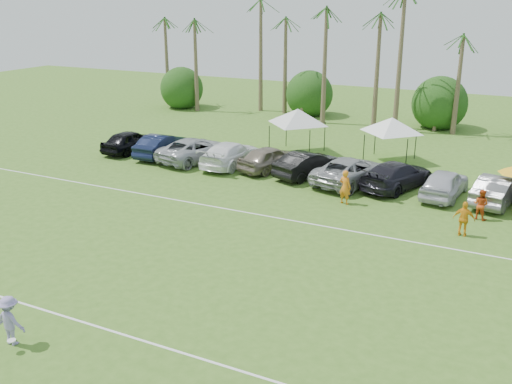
% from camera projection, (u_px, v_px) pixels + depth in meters
% --- Properties ---
extents(ground, '(120.00, 120.00, 0.00)m').
position_uv_depth(ground, '(33.00, 351.00, 18.22)').
color(ground, '#416B20').
rests_on(ground, ground).
extents(field_lines, '(80.00, 12.10, 0.01)m').
position_uv_depth(field_lines, '(174.00, 254.00, 25.01)').
color(field_lines, white).
rests_on(field_lines, ground).
extents(palm_tree_0, '(2.40, 2.40, 8.90)m').
position_uv_depth(palm_tree_0, '(155.00, 31.00, 57.23)').
color(palm_tree_0, brown).
rests_on(palm_tree_0, ground).
extents(palm_tree_1, '(2.40, 2.40, 9.90)m').
position_uv_depth(palm_tree_1, '(198.00, 23.00, 54.86)').
color(palm_tree_1, brown).
rests_on(palm_tree_1, ground).
extents(palm_tree_2, '(2.40, 2.40, 10.90)m').
position_uv_depth(palm_tree_2, '(244.00, 14.00, 52.49)').
color(palm_tree_2, brown).
rests_on(palm_tree_2, ground).
extents(palm_tree_3, '(2.40, 2.40, 11.90)m').
position_uv_depth(palm_tree_3, '(284.00, 5.00, 50.55)').
color(palm_tree_3, brown).
rests_on(palm_tree_3, ground).
extents(palm_tree_4, '(2.40, 2.40, 8.90)m').
position_uv_depth(palm_tree_4, '(325.00, 36.00, 49.71)').
color(palm_tree_4, brown).
rests_on(palm_tree_4, ground).
extents(palm_tree_5, '(2.40, 2.40, 9.90)m').
position_uv_depth(palm_tree_5, '(371.00, 27.00, 47.76)').
color(palm_tree_5, brown).
rests_on(palm_tree_5, ground).
extents(palm_tree_6, '(2.40, 2.40, 10.90)m').
position_uv_depth(palm_tree_6, '(420.00, 17.00, 45.81)').
color(palm_tree_6, brown).
rests_on(palm_tree_6, ground).
extents(palm_tree_7, '(2.40, 2.40, 11.90)m').
position_uv_depth(palm_tree_7, '(474.00, 6.00, 43.86)').
color(palm_tree_7, brown).
rests_on(palm_tree_7, ground).
extents(bush_tree_0, '(4.00, 4.00, 4.00)m').
position_uv_depth(bush_tree_0, '(188.00, 88.00, 58.67)').
color(bush_tree_0, brown).
rests_on(bush_tree_0, ground).
extents(bush_tree_1, '(4.00, 4.00, 4.00)m').
position_uv_depth(bush_tree_1, '(306.00, 98.00, 53.24)').
color(bush_tree_1, brown).
rests_on(bush_tree_1, ground).
extents(bush_tree_2, '(4.00, 4.00, 4.00)m').
position_uv_depth(bush_tree_2, '(438.00, 108.00, 48.23)').
color(bush_tree_2, brown).
rests_on(bush_tree_2, ground).
extents(sideline_player_a, '(0.79, 0.62, 1.90)m').
position_uv_depth(sideline_player_a, '(345.00, 187.00, 30.86)').
color(sideline_player_a, orange).
rests_on(sideline_player_a, ground).
extents(sideline_player_b, '(0.92, 0.82, 1.59)m').
position_uv_depth(sideline_player_b, '(481.00, 204.00, 28.75)').
color(sideline_player_b, '#CC4816').
rests_on(sideline_player_b, ground).
extents(sideline_player_c, '(1.01, 0.45, 1.71)m').
position_uv_depth(sideline_player_c, '(464.00, 219.00, 26.70)').
color(sideline_player_c, orange).
rests_on(sideline_player_c, ground).
extents(canopy_tent_left, '(4.67, 4.67, 3.78)m').
position_uv_depth(canopy_tent_left, '(298.00, 109.00, 40.16)').
color(canopy_tent_left, black).
rests_on(canopy_tent_left, ground).
extents(canopy_tent_right, '(4.40, 4.40, 3.57)m').
position_uv_depth(canopy_tent_right, '(392.00, 118.00, 38.18)').
color(canopy_tent_right, black).
rests_on(canopy_tent_right, ground).
extents(frisbee_player, '(1.10, 0.81, 1.70)m').
position_uv_depth(frisbee_player, '(10.00, 321.00, 18.32)').
color(frisbee_player, '#9184BB').
rests_on(frisbee_player, ground).
extents(parked_car_0, '(2.25, 4.84, 1.60)m').
position_uv_depth(parked_car_0, '(130.00, 141.00, 41.33)').
color(parked_car_0, black).
rests_on(parked_car_0, ground).
extents(parked_car_1, '(1.86, 4.92, 1.60)m').
position_uv_depth(parked_car_1, '(162.00, 145.00, 40.18)').
color(parked_car_1, black).
rests_on(parked_car_1, ground).
extents(parked_car_2, '(3.79, 6.19, 1.60)m').
position_uv_depth(parked_car_2, '(195.00, 150.00, 39.05)').
color(parked_car_2, '#A4A7AC').
rests_on(parked_car_2, ground).
extents(parked_car_3, '(2.40, 5.59, 1.60)m').
position_uv_depth(parked_car_3, '(231.00, 154.00, 37.93)').
color(parked_car_3, white).
rests_on(parked_car_3, ground).
extents(parked_car_4, '(3.25, 5.06, 1.60)m').
position_uv_depth(parked_car_4, '(270.00, 158.00, 36.98)').
color(parked_car_4, gray).
rests_on(parked_car_4, ground).
extents(parked_car_5, '(3.35, 5.15, 1.60)m').
position_uv_depth(parked_car_5, '(308.00, 164.00, 35.63)').
color(parked_car_5, black).
rests_on(parked_car_5, ground).
extents(parked_car_6, '(3.90, 6.23, 1.60)m').
position_uv_depth(parked_car_6, '(350.00, 171.00, 34.32)').
color(parked_car_6, '#96989A').
rests_on(parked_car_6, ground).
extents(parked_car_7, '(3.93, 5.96, 1.60)m').
position_uv_depth(parked_car_7, '(397.00, 175.00, 33.45)').
color(parked_car_7, black).
rests_on(parked_car_7, ground).
extents(parked_car_8, '(2.39, 4.88, 1.60)m').
position_uv_depth(parked_car_8, '(445.00, 183.00, 31.99)').
color(parked_car_8, silver).
rests_on(parked_car_8, ground).
extents(parked_car_9, '(2.59, 5.10, 1.60)m').
position_uv_depth(parked_car_9, '(498.00, 189.00, 30.96)').
color(parked_car_9, slate).
rests_on(parked_car_9, ground).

